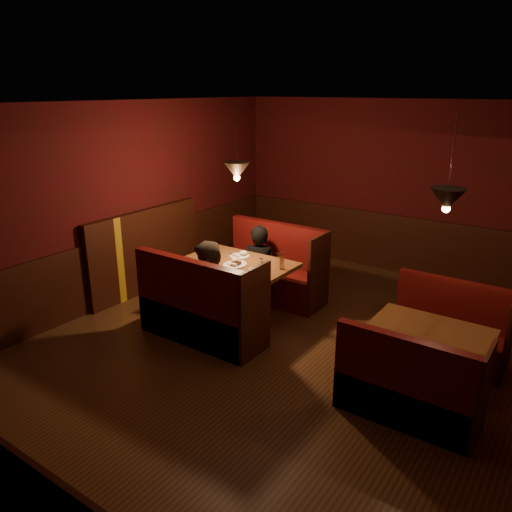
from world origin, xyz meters
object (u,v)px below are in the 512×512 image
Objects in this scene: main_bench_far at (274,275)px; second_table at (429,344)px; diner_b at (211,276)px; main_bench_near at (199,314)px; main_table at (239,275)px; diner_a at (259,252)px; second_bench_far at (448,335)px; second_bench_near at (407,394)px.

main_bench_far reaches higher than second_table.
diner_b is (-2.69, -0.34, 0.28)m from second_table.
main_bench_near reaches higher than second_table.
diner_a is (-0.10, 0.63, 0.14)m from main_table.
main_table is 0.91× the size of main_bench_near.
diner_b reaches higher than second_bench_far.
main_bench_far is (0.02, 0.86, -0.26)m from main_table.
main_table is 1.26× the size of second_table.
main_bench_near is 1.25× the size of second_bench_near.
second_bench_far is (0.03, 0.72, -0.20)m from second_table.
second_bench_far is at bearing 26.47° from main_bench_near.
diner_b is at bearing -158.63° from second_bench_far.
second_bench_far is (2.70, 0.48, -0.32)m from main_table.
second_table is at bearing 13.07° from main_bench_near.
second_bench_near is (2.69, -0.10, -0.06)m from main_bench_near.
second_bench_far is at bearing -8.07° from main_bench_far.
diner_b is (-2.72, 0.38, 0.48)m from second_bench_near.
main_table reaches higher than second_table.
main_bench_far reaches higher than main_table.
main_table is at bearing 91.13° from main_bench_near.
second_table is at bearing -2.77° from diner_b.
main_bench_far is at bearing 171.93° from second_bench_far.
diner_b is at bearing -91.09° from main_table.
second_bench_far is 2.85m from diner_a.
second_bench_near is 0.85× the size of diner_b.
second_bench_near reaches higher than second_table.
second_bench_far is at bearing 152.30° from diner_a.
main_bench_far is at bearing -142.37° from diner_a.
main_bench_far is 1.51m from diner_b.
main_bench_near is 1.55m from diner_a.
second_bench_near is (0.03, -0.72, -0.20)m from second_table.
diner_a reaches higher than second_bench_near.
main_table is at bearing 78.89° from diner_b.
diner_b is (-0.03, 0.28, 0.43)m from main_bench_near.
main_bench_far is 1.25× the size of second_bench_near.
second_table is 2.93m from diner_a.
second_table is (2.66, -1.10, 0.14)m from main_bench_far.
main_bench_near is at bearing -90.00° from main_bench_far.
diner_b is at bearing -91.12° from main_bench_far.
second_bench_near is 0.88× the size of diner_a.
main_bench_far is 2.72m from second_bench_far.
diner_b is (-0.01, -0.58, 0.16)m from main_table.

